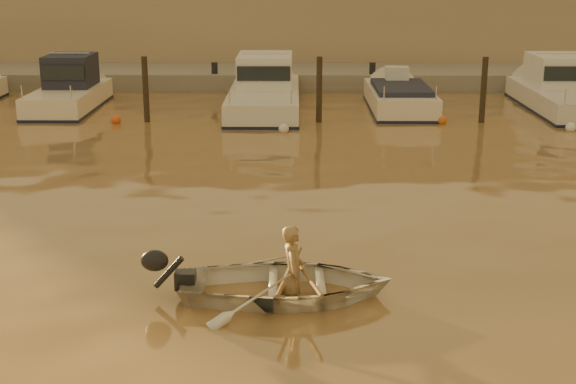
{
  "coord_description": "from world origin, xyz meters",
  "views": [
    {
      "loc": [
        -0.94,
        -10.51,
        4.79
      ],
      "look_at": [
        -1.06,
        3.44,
        0.75
      ],
      "focal_mm": 50.0,
      "sensor_mm": 36.0,
      "label": 1
    }
  ],
  "objects_px": {
    "moored_boat_1": "(68,90)",
    "moored_boat_2": "(265,91)",
    "person": "(293,272)",
    "waterfront_building": "(316,15)",
    "dinghy": "(286,284)",
    "moored_boat_4": "(563,91)",
    "moored_boat_3": "(399,103)"
  },
  "relations": [
    {
      "from": "moored_boat_3",
      "to": "waterfront_building",
      "type": "xyz_separation_m",
      "value": [
        -2.55,
        11.0,
        2.17
      ]
    },
    {
      "from": "moored_boat_2",
      "to": "moored_boat_4",
      "type": "relative_size",
      "value": 1.1
    },
    {
      "from": "person",
      "to": "moored_boat_1",
      "type": "xyz_separation_m",
      "value": [
        -7.55,
        15.56,
        0.22
      ]
    },
    {
      "from": "person",
      "to": "moored_boat_3",
      "type": "xyz_separation_m",
      "value": [
        3.51,
        15.56,
        -0.18
      ]
    },
    {
      "from": "dinghy",
      "to": "person",
      "type": "height_order",
      "value": "person"
    },
    {
      "from": "moored_boat_1",
      "to": "moored_boat_4",
      "type": "relative_size",
      "value": 0.83
    },
    {
      "from": "moored_boat_1",
      "to": "moored_boat_2",
      "type": "relative_size",
      "value": 0.75
    },
    {
      "from": "dinghy",
      "to": "person",
      "type": "bearing_deg",
      "value": -90.0
    },
    {
      "from": "moored_boat_1",
      "to": "moored_boat_2",
      "type": "xyz_separation_m",
      "value": [
        6.56,
        0.0,
        0.0
      ]
    },
    {
      "from": "dinghy",
      "to": "moored_boat_3",
      "type": "distance_m",
      "value": 15.97
    },
    {
      "from": "moored_boat_4",
      "to": "dinghy",
      "type": "bearing_deg",
      "value": -120.08
    },
    {
      "from": "moored_boat_2",
      "to": "moored_boat_3",
      "type": "distance_m",
      "value": 4.52
    },
    {
      "from": "person",
      "to": "moored_boat_4",
      "type": "height_order",
      "value": "moored_boat_4"
    },
    {
      "from": "dinghy",
      "to": "person",
      "type": "xyz_separation_m",
      "value": [
        0.1,
        0.0,
        0.2
      ]
    },
    {
      "from": "person",
      "to": "moored_boat_3",
      "type": "bearing_deg",
      "value": -13.81
    },
    {
      "from": "moored_boat_4",
      "to": "moored_boat_3",
      "type": "bearing_deg",
      "value": 180.0
    },
    {
      "from": "moored_boat_3",
      "to": "moored_boat_2",
      "type": "bearing_deg",
      "value": 180.0
    },
    {
      "from": "moored_boat_4",
      "to": "moored_boat_2",
      "type": "bearing_deg",
      "value": 180.0
    },
    {
      "from": "person",
      "to": "waterfront_building",
      "type": "bearing_deg",
      "value": -3.17
    },
    {
      "from": "dinghy",
      "to": "moored_boat_4",
      "type": "distance_m",
      "value": 17.99
    },
    {
      "from": "moored_boat_2",
      "to": "person",
      "type": "bearing_deg",
      "value": -86.35
    },
    {
      "from": "person",
      "to": "moored_boat_2",
      "type": "relative_size",
      "value": 0.19
    },
    {
      "from": "moored_boat_2",
      "to": "moored_boat_3",
      "type": "height_order",
      "value": "moored_boat_2"
    },
    {
      "from": "moored_boat_1",
      "to": "moored_boat_2",
      "type": "height_order",
      "value": "same"
    },
    {
      "from": "person",
      "to": "moored_boat_1",
      "type": "height_order",
      "value": "moored_boat_1"
    },
    {
      "from": "moored_boat_2",
      "to": "moored_boat_3",
      "type": "xyz_separation_m",
      "value": [
        4.5,
        0.0,
        -0.4
      ]
    },
    {
      "from": "dinghy",
      "to": "moored_boat_4",
      "type": "relative_size",
      "value": 0.45
    },
    {
      "from": "moored_boat_2",
      "to": "waterfront_building",
      "type": "height_order",
      "value": "waterfront_building"
    },
    {
      "from": "person",
      "to": "moored_boat_1",
      "type": "distance_m",
      "value": 17.29
    },
    {
      "from": "moored_boat_3",
      "to": "waterfront_building",
      "type": "distance_m",
      "value": 11.5
    },
    {
      "from": "person",
      "to": "dinghy",
      "type": "bearing_deg",
      "value": 90.0
    },
    {
      "from": "person",
      "to": "waterfront_building",
      "type": "distance_m",
      "value": 26.65
    }
  ]
}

